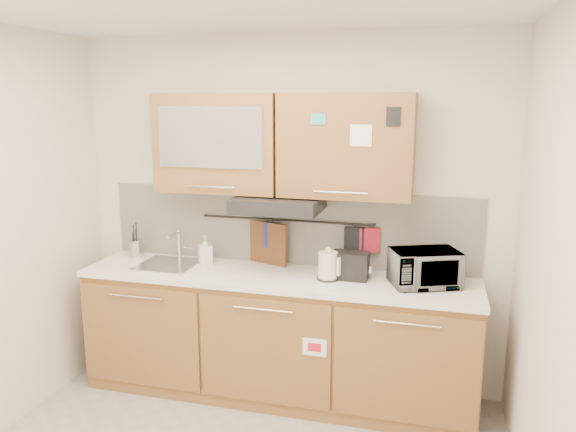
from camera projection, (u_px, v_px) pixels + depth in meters
The scene contains 18 objects.
wall_back at pixel (288, 214), 4.19m from camera, with size 3.20×3.20×0.00m, color silver.
wall_right at pixel (561, 302), 2.36m from camera, with size 3.00×3.00×0.00m, color silver.
base_cabinet at pixel (277, 342), 4.08m from camera, with size 2.80×0.64×0.88m.
countertop at pixel (276, 277), 3.97m from camera, with size 2.82×0.62×0.04m, color white.
backsplash at pixel (287, 227), 4.19m from camera, with size 2.80×0.02×0.56m, color silver.
upper_cabinets at pixel (281, 144), 3.91m from camera, with size 1.82×0.37×0.70m.
range_hood at pixel (279, 204), 3.93m from camera, with size 0.60×0.46×0.10m, color black.
sink at pixel (169, 264), 4.20m from camera, with size 0.42×0.40×0.26m.
utensil_rail at pixel (286, 220), 4.15m from camera, with size 0.02×0.02×1.30m, color black.
utensil_crock at pixel (136, 248), 4.41m from camera, with size 0.13×0.13×0.27m.
kettle at pixel (328, 267), 3.84m from camera, with size 0.18×0.17×0.23m.
toaster at pixel (350, 265), 3.86m from camera, with size 0.25×0.15×0.19m.
microwave at pixel (425, 268), 3.72m from camera, with size 0.43×0.29×0.24m, color #999999.
soap_bottle at pixel (205, 250), 4.21m from camera, with size 0.10×0.10×0.21m, color #999999.
cutting_board at pixel (268, 248), 4.21m from camera, with size 0.32×0.02×0.40m, color brown.
oven_mitt at pixel (272, 235), 4.18m from camera, with size 0.12×0.03×0.19m, color navy.
dark_pouch at pixel (354, 243), 4.03m from camera, with size 0.14×0.04×0.23m, color black.
pot_holder at pixel (369, 240), 4.00m from camera, with size 0.14×0.02×0.18m, color #AA162C.
Camera 1 is at (1.07, -2.46, 2.13)m, focal length 35.00 mm.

